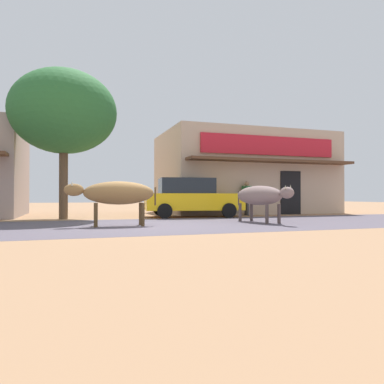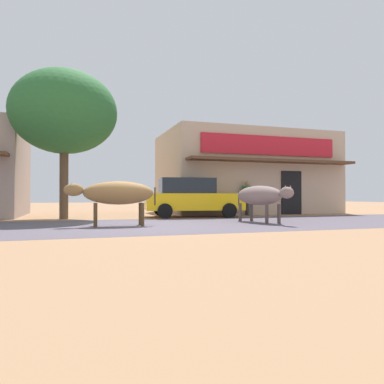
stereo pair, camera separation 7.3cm
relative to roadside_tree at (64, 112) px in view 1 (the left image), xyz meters
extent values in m
plane|color=#A27754|center=(2.34, -4.05, -4.17)|extent=(80.00, 80.00, 0.00)
cube|color=#564E5A|center=(2.34, -4.05, -4.17)|extent=(72.00, 6.02, 0.00)
cube|color=#C5A88E|center=(9.27, 3.04, -2.06)|extent=(8.77, 5.51, 4.22)
cube|color=red|center=(9.27, 0.23, -0.88)|extent=(7.02, 0.10, 0.90)
cube|color=brown|center=(9.27, -0.16, -1.64)|extent=(8.42, 0.90, 0.12)
cube|color=black|center=(10.42, 0.26, -3.12)|extent=(1.10, 0.06, 2.10)
cylinder|color=brown|center=(0.00, 0.00, -2.74)|extent=(0.33, 0.33, 2.86)
ellipsoid|color=#2A6630|center=(0.00, 0.00, 0.02)|extent=(4.08, 4.08, 3.26)
cube|color=yellow|center=(5.23, -0.30, -3.52)|extent=(4.27, 2.35, 0.70)
cube|color=#1E2328|center=(4.93, -0.26, -2.85)|extent=(2.44, 1.96, 0.64)
cylinder|color=black|center=(6.66, 0.43, -3.87)|extent=(0.62, 0.26, 0.60)
cylinder|color=black|center=(6.42, -1.38, -3.87)|extent=(0.62, 0.26, 0.60)
cylinder|color=black|center=(4.05, 0.78, -3.87)|extent=(0.62, 0.26, 0.60)
cylinder|color=black|center=(3.80, -1.02, -3.87)|extent=(0.62, 0.26, 0.60)
ellipsoid|color=olive|center=(1.64, -4.08, -3.18)|extent=(2.11, 0.81, 0.69)
ellipsoid|color=olive|center=(0.36, -4.01, -3.09)|extent=(0.57, 0.31, 0.36)
cone|color=beige|center=(0.30, -4.10, -2.91)|extent=(0.06, 0.06, 0.12)
cone|color=beige|center=(0.31, -3.90, -2.91)|extent=(0.06, 0.06, 0.12)
cylinder|color=brown|center=(0.95, -4.29, -3.82)|extent=(0.11, 0.11, 0.69)
cylinder|color=brown|center=(0.98, -3.79, -3.82)|extent=(0.11, 0.11, 0.69)
cylinder|color=brown|center=(2.30, -4.36, -3.82)|extent=(0.11, 0.11, 0.69)
cylinder|color=brown|center=(2.33, -3.87, -3.82)|extent=(0.11, 0.11, 0.69)
cylinder|color=brown|center=(2.72, -4.14, -3.28)|extent=(0.05, 0.05, 0.55)
ellipsoid|color=gray|center=(6.34, -4.01, -3.25)|extent=(1.06, 2.36, 0.66)
ellipsoid|color=gray|center=(6.56, -5.38, -3.17)|extent=(0.36, 0.60, 0.36)
cone|color=beige|center=(6.67, -5.41, -2.99)|extent=(0.06, 0.06, 0.12)
cone|color=beige|center=(6.47, -5.44, -2.99)|extent=(0.06, 0.06, 0.12)
cylinder|color=#4F403E|center=(6.70, -4.70, -3.85)|extent=(0.11, 0.11, 0.63)
cylinder|color=#4F403E|center=(6.21, -4.78, -3.85)|extent=(0.11, 0.11, 0.63)
cylinder|color=#4F403E|center=(6.47, -3.24, -3.85)|extent=(0.11, 0.11, 0.63)
cylinder|color=#4F403E|center=(5.98, -3.31, -3.85)|extent=(0.11, 0.11, 0.63)
cylinder|color=#4F403E|center=(6.15, -2.83, -3.35)|extent=(0.05, 0.05, 0.53)
cylinder|color=#3F3F47|center=(7.93, 0.10, -3.77)|extent=(0.14, 0.14, 0.79)
cylinder|color=#3F3F47|center=(7.93, -0.08, -3.77)|extent=(0.14, 0.14, 0.79)
cube|color=#33723F|center=(7.93, 0.01, -3.10)|extent=(0.46, 0.36, 0.56)
sphere|color=tan|center=(7.93, 0.01, -2.71)|extent=(0.21, 0.21, 0.21)
cylinder|color=#33723F|center=(7.93, 0.27, -3.07)|extent=(0.09, 0.09, 0.50)
cylinder|color=#33723F|center=(7.93, -0.25, -3.07)|extent=(0.09, 0.09, 0.50)
camera|label=1|loc=(0.27, -15.09, -3.27)|focal=34.24mm
camera|label=2|loc=(0.34, -15.11, -3.27)|focal=34.24mm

